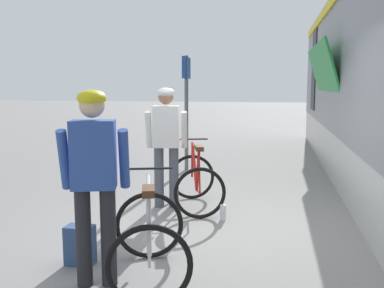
{
  "coord_description": "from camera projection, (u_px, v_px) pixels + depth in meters",
  "views": [
    {
      "loc": [
        0.52,
        -5.0,
        1.8
      ],
      "look_at": [
        -0.5,
        0.29,
        1.05
      ],
      "focal_mm": 39.81,
      "sensor_mm": 36.0,
      "label": 1
    }
  ],
  "objects": [
    {
      "name": "backpack_on_platform",
      "position": [
        80.0,
        245.0,
        4.28
      ],
      "size": [
        0.29,
        0.19,
        0.4
      ],
      "primitive_type": "cube",
      "rotation": [
        0.0,
        0.0,
        -0.03
      ],
      "color": "navy",
      "rests_on": "ground"
    },
    {
      "name": "platform_sign_post",
      "position": [
        186.0,
        93.0,
        8.87
      ],
      "size": [
        0.08,
        0.7,
        2.4
      ],
      "color": "#595B60",
      "rests_on": "ground"
    },
    {
      "name": "cyclist_far_in_white",
      "position": [
        166.0,
        137.0,
        6.19
      ],
      "size": [
        0.64,
        0.37,
        1.76
      ],
      "color": "#4C515B",
      "rests_on": "ground"
    },
    {
      "name": "cyclist_near_in_blue",
      "position": [
        94.0,
        171.0,
        3.72
      ],
      "size": [
        0.66,
        0.42,
        1.76
      ],
      "color": "#232328",
      "rests_on": "ground"
    },
    {
      "name": "water_bottle_near_the_bikes",
      "position": [
        223.0,
        213.0,
        5.69
      ],
      "size": [
        0.08,
        0.08,
        0.21
      ],
      "primitive_type": "cylinder",
      "color": "silver",
      "rests_on": "ground"
    },
    {
      "name": "bicycle_near_silver",
      "position": [
        149.0,
        239.0,
        3.9
      ],
      "size": [
        0.99,
        1.23,
        0.99
      ],
      "color": "black",
      "rests_on": "ground"
    },
    {
      "name": "bicycle_far_red",
      "position": [
        196.0,
        181.0,
        6.21
      ],
      "size": [
        0.99,
        1.23,
        0.99
      ],
      "color": "black",
      "rests_on": "ground"
    },
    {
      "name": "ground_plane",
      "position": [
        228.0,
        233.0,
        5.21
      ],
      "size": [
        80.0,
        80.0,
        0.0
      ],
      "primitive_type": "plane",
      "color": "gray"
    }
  ]
}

